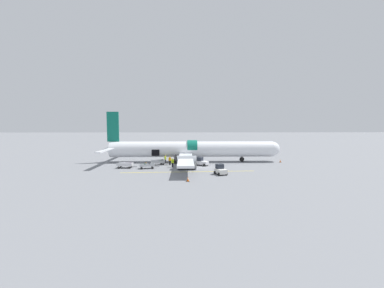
{
  "coord_description": "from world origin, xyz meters",
  "views": [
    {
      "loc": [
        -3.33,
        -46.12,
        8.19
      ],
      "look_at": [
        -2.0,
        3.36,
        4.37
      ],
      "focal_mm": 22.0,
      "sensor_mm": 36.0,
      "label": 1
    }
  ],
  "objects_px": {
    "airplane": "(190,150)",
    "baggage_tug_mid": "(220,170)",
    "baggage_cart_queued": "(147,166)",
    "ground_crew_loader_b": "(170,160)",
    "baggage_cart_loading": "(159,163)",
    "suitcase_on_tarmac_upright": "(146,164)",
    "ground_crew_supervisor": "(165,159)",
    "baggage_tug_lead": "(201,162)",
    "baggage_cart_empty": "(126,165)",
    "ground_crew_loader_a": "(170,160)",
    "ground_crew_driver": "(173,162)"
  },
  "relations": [
    {
      "from": "baggage_cart_loading",
      "to": "suitcase_on_tarmac_upright",
      "type": "relative_size",
      "value": 4.26
    },
    {
      "from": "airplane",
      "to": "baggage_tug_lead",
      "type": "xyz_separation_m",
      "value": [
        2.26,
        -5.05,
        -2.05
      ]
    },
    {
      "from": "baggage_cart_queued",
      "to": "ground_crew_supervisor",
      "type": "bearing_deg",
      "value": 63.84
    },
    {
      "from": "airplane",
      "to": "baggage_tug_mid",
      "type": "height_order",
      "value": "airplane"
    },
    {
      "from": "baggage_cart_loading",
      "to": "ground_crew_loader_a",
      "type": "xyz_separation_m",
      "value": [
        2.34,
        -0.1,
        0.47
      ]
    },
    {
      "from": "baggage_tug_lead",
      "to": "suitcase_on_tarmac_upright",
      "type": "height_order",
      "value": "baggage_tug_lead"
    },
    {
      "from": "baggage_cart_queued",
      "to": "ground_crew_driver",
      "type": "distance_m",
      "value": 4.93
    },
    {
      "from": "baggage_cart_queued",
      "to": "ground_crew_loader_b",
      "type": "relative_size",
      "value": 2.43
    },
    {
      "from": "ground_crew_loader_a",
      "to": "ground_crew_supervisor",
      "type": "relative_size",
      "value": 0.99
    },
    {
      "from": "baggage_tug_lead",
      "to": "ground_crew_loader_a",
      "type": "bearing_deg",
      "value": 173.06
    },
    {
      "from": "ground_crew_loader_b",
      "to": "ground_crew_driver",
      "type": "xyz_separation_m",
      "value": [
        0.84,
        -3.86,
        0.13
      ]
    },
    {
      "from": "ground_crew_loader_b",
      "to": "suitcase_on_tarmac_upright",
      "type": "height_order",
      "value": "ground_crew_loader_b"
    },
    {
      "from": "suitcase_on_tarmac_upright",
      "to": "baggage_cart_queued",
      "type": "bearing_deg",
      "value": -75.12
    },
    {
      "from": "ground_crew_supervisor",
      "to": "baggage_cart_empty",
      "type": "bearing_deg",
      "value": -144.44
    },
    {
      "from": "baggage_tug_lead",
      "to": "baggage_cart_empty",
      "type": "distance_m",
      "value": 15.11
    },
    {
      "from": "ground_crew_loader_b",
      "to": "ground_crew_supervisor",
      "type": "relative_size",
      "value": 0.86
    },
    {
      "from": "baggage_tug_mid",
      "to": "suitcase_on_tarmac_upright",
      "type": "xyz_separation_m",
      "value": [
        -14.05,
        9.07,
        -0.36
      ]
    },
    {
      "from": "airplane",
      "to": "ground_crew_driver",
      "type": "height_order",
      "value": "airplane"
    },
    {
      "from": "baggage_tug_lead",
      "to": "ground_crew_loader_a",
      "type": "distance_m",
      "value": 6.53
    },
    {
      "from": "baggage_tug_mid",
      "to": "baggage_cart_empty",
      "type": "bearing_deg",
      "value": 159.12
    },
    {
      "from": "ground_crew_loader_b",
      "to": "ground_crew_supervisor",
      "type": "bearing_deg",
      "value": 136.63
    },
    {
      "from": "baggage_cart_empty",
      "to": "ground_crew_driver",
      "type": "distance_m",
      "value": 9.16
    },
    {
      "from": "ground_crew_driver",
      "to": "ground_crew_supervisor",
      "type": "distance_m",
      "value": 5.15
    },
    {
      "from": "baggage_cart_queued",
      "to": "ground_crew_driver",
      "type": "height_order",
      "value": "ground_crew_driver"
    },
    {
      "from": "ground_crew_loader_a",
      "to": "suitcase_on_tarmac_upright",
      "type": "xyz_separation_m",
      "value": [
        -4.89,
        -0.88,
        -0.6
      ]
    },
    {
      "from": "baggage_tug_mid",
      "to": "baggage_cart_queued",
      "type": "xyz_separation_m",
      "value": [
        -13.23,
        5.97,
        -0.27
      ]
    },
    {
      "from": "baggage_cart_empty",
      "to": "ground_crew_supervisor",
      "type": "bearing_deg",
      "value": 35.56
    },
    {
      "from": "baggage_tug_lead",
      "to": "baggage_cart_empty",
      "type": "relative_size",
      "value": 0.8
    },
    {
      "from": "baggage_tug_lead",
      "to": "ground_crew_supervisor",
      "type": "relative_size",
      "value": 1.66
    },
    {
      "from": "airplane",
      "to": "suitcase_on_tarmac_upright",
      "type": "bearing_deg",
      "value": -150.54
    },
    {
      "from": "airplane",
      "to": "baggage_tug_mid",
      "type": "relative_size",
      "value": 15.07
    },
    {
      "from": "ground_crew_supervisor",
      "to": "ground_crew_loader_b",
      "type": "bearing_deg",
      "value": -43.37
    },
    {
      "from": "baggage_tug_mid",
      "to": "ground_crew_loader_a",
      "type": "relative_size",
      "value": 1.46
    },
    {
      "from": "baggage_cart_loading",
      "to": "ground_crew_loader_b",
      "type": "height_order",
      "value": "ground_crew_loader_b"
    },
    {
      "from": "baggage_cart_queued",
      "to": "suitcase_on_tarmac_upright",
      "type": "height_order",
      "value": "baggage_cart_queued"
    },
    {
      "from": "baggage_tug_lead",
      "to": "baggage_cart_queued",
      "type": "height_order",
      "value": "baggage_tug_lead"
    },
    {
      "from": "ground_crew_loader_a",
      "to": "baggage_cart_empty",
      "type": "bearing_deg",
      "value": -159.01
    },
    {
      "from": "ground_crew_loader_b",
      "to": "ground_crew_supervisor",
      "type": "xyz_separation_m",
      "value": [
        -1.0,
        0.95,
        0.13
      ]
    },
    {
      "from": "suitcase_on_tarmac_upright",
      "to": "ground_crew_loader_b",
      "type": "bearing_deg",
      "value": 21.86
    },
    {
      "from": "airplane",
      "to": "baggage_cart_loading",
      "type": "bearing_deg",
      "value": -147.54
    },
    {
      "from": "airplane",
      "to": "baggage_cart_queued",
      "type": "relative_size",
      "value": 10.4
    },
    {
      "from": "baggage_cart_empty",
      "to": "baggage_cart_queued",
      "type": "bearing_deg",
      "value": -9.6
    },
    {
      "from": "suitcase_on_tarmac_upright",
      "to": "baggage_cart_empty",
      "type": "bearing_deg",
      "value": -146.36
    },
    {
      "from": "ground_crew_loader_a",
      "to": "airplane",
      "type": "bearing_deg",
      "value": 45.35
    },
    {
      "from": "suitcase_on_tarmac_upright",
      "to": "baggage_cart_loading",
      "type": "bearing_deg",
      "value": 20.94
    },
    {
      "from": "baggage_cart_loading",
      "to": "baggage_cart_empty",
      "type": "relative_size",
      "value": 0.93
    },
    {
      "from": "airplane",
      "to": "ground_crew_supervisor",
      "type": "relative_size",
      "value": 21.82
    },
    {
      "from": "baggage_cart_queued",
      "to": "baggage_tug_lead",
      "type": "bearing_deg",
      "value": 16.82
    },
    {
      "from": "baggage_tug_mid",
      "to": "airplane",
      "type": "bearing_deg",
      "value": 109.19
    },
    {
      "from": "baggage_cart_loading",
      "to": "ground_crew_supervisor",
      "type": "distance_m",
      "value": 2.27
    }
  ]
}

